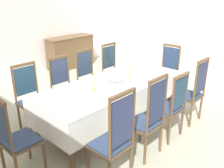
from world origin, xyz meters
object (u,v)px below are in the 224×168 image
chair_south_b (148,117)px  chair_north_a (31,97)px  spoon_primary (133,65)px  chair_north_c (89,77)px  chair_south_a (114,138)px  chair_north_d (113,69)px  dining_table (113,87)px  candlestick_east (129,68)px  chair_head_west (14,136)px  bowl_near_right (81,82)px  chair_south_c (171,105)px  chair_north_b (65,86)px  candlestick_west (94,80)px  chair_south_d (192,91)px  chair_head_east (167,71)px  sideboard (71,52)px  bowl_near_left (130,65)px  spoon_secondary (74,84)px  soup_tureen (115,76)px

chair_south_b → chair_north_a: bearing=110.2°
spoon_primary → chair_north_c: bearing=144.8°
chair_south_a → chair_north_a: bearing=90.0°
chair_north_d → dining_table: bearing=42.5°
candlestick_east → chair_north_a: bearing=146.5°
chair_head_west → bowl_near_right: (1.34, 0.37, 0.21)m
chair_south_c → chair_north_b: bearing=108.3°
chair_south_b → chair_north_d: 2.24m
chair_north_c → candlestick_west: bearing=51.9°
chair_north_b → chair_south_d: chair_south_d is taller
chair_south_a → chair_north_a: (0.00, 1.83, -0.04)m
chair_south_c → chair_north_a: bearing=125.0°
spoon_primary → chair_head_east: bearing=-29.3°
chair_north_b → sideboard: 2.95m
bowl_near_left → spoon_secondary: size_ratio=1.06×
chair_head_east → spoon_secondary: (-2.18, 0.39, 0.20)m
chair_south_b → chair_south_d: 1.29m
chair_north_d → bowl_near_right: chair_north_d is taller
bowl_near_left → chair_south_c: bearing=-114.7°
spoon_primary → chair_north_b: bearing=159.3°
chair_north_b → bowl_near_right: chair_north_b is taller
candlestick_west → chair_south_c: bearing=-51.9°
chair_north_a → candlestick_east: 1.69m
soup_tureen → spoon_secondary: size_ratio=1.59×
chair_north_c → soup_tureen: size_ratio=3.97×
chair_head_east → bowl_near_left: size_ratio=5.96×
candlestick_east → bowl_near_left: candlestick_east is taller
candlestick_west → spoon_primary: 1.49m
soup_tureen → chair_head_west: bearing=-180.0°
dining_table → chair_north_d: bearing=42.5°
chair_south_c → chair_north_c: bearing=90.0°
dining_table → soup_tureen: bearing=0.0°
chair_south_d → chair_north_d: 1.82m
chair_head_west → bowl_near_right: bearing=105.2°
candlestick_east → spoon_primary: 0.74m
chair_north_a → chair_north_c: bearing=-180.0°
chair_north_a → chair_north_d: chair_north_d is taller
chair_head_east → sideboard: 3.16m
bowl_near_left → sideboard: (0.71, 2.79, -0.32)m
chair_south_a → bowl_near_right: chair_south_a is taller
chair_north_a → bowl_near_left: size_ratio=5.89×
chair_north_c → bowl_near_right: chair_north_c is taller
chair_south_a → sideboard: bearing=57.7°
candlestick_west → bowl_near_left: 1.36m
bowl_near_left → spoon_primary: (0.12, 0.03, -0.02)m
candlestick_east → spoon_secondary: (-0.88, 0.39, -0.15)m
soup_tureen → candlestick_east: (0.35, -0.00, 0.05)m
chair_head_west → chair_south_b: bearing=56.9°
chair_south_b → chair_north_b: chair_south_b is taller
dining_table → chair_south_b: bearing=-108.0°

